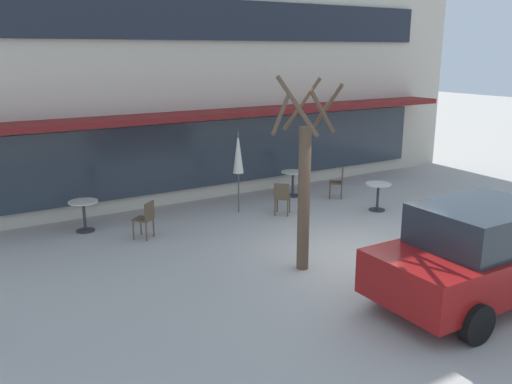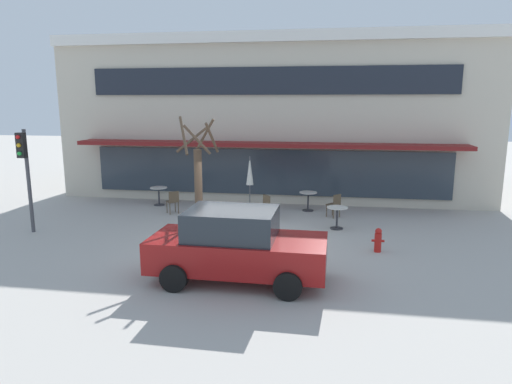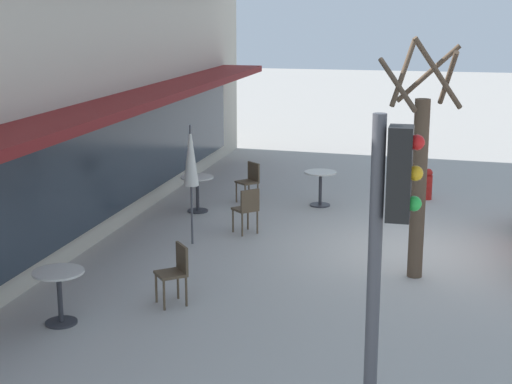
% 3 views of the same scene
% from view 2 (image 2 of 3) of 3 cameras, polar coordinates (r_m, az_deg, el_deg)
% --- Properties ---
extents(ground_plane, '(80.00, 80.00, 0.00)m').
position_cam_2_polar(ground_plane, '(13.75, -2.06, -6.82)').
color(ground_plane, '#ADA8A0').
extents(building_facade, '(18.62, 9.10, 7.05)m').
position_cam_2_polar(building_facade, '(22.93, 2.79, 9.41)').
color(building_facade, beige).
rests_on(building_facade, ground).
extents(cafe_table_near_wall, '(0.70, 0.70, 0.76)m').
position_cam_2_polar(cafe_table_near_wall, '(19.39, -12.06, -0.14)').
color(cafe_table_near_wall, '#333338').
rests_on(cafe_table_near_wall, ground).
extents(cafe_table_streetside, '(0.70, 0.70, 0.76)m').
position_cam_2_polar(cafe_table_streetside, '(15.70, 10.10, -2.73)').
color(cafe_table_streetside, '#333338').
rests_on(cafe_table_streetside, ground).
extents(cafe_table_by_tree, '(0.70, 0.70, 0.76)m').
position_cam_2_polar(cafe_table_by_tree, '(18.10, 6.53, -0.76)').
color(cafe_table_by_tree, '#333338').
rests_on(cafe_table_by_tree, ground).
extents(patio_umbrella_green_folded, '(0.28, 0.28, 2.20)m').
position_cam_2_polar(patio_umbrella_green_folded, '(17.55, -0.78, 2.62)').
color(patio_umbrella_green_folded, '#4C4C51').
rests_on(patio_umbrella_green_folded, ground).
extents(cafe_chair_0, '(0.56, 0.56, 0.89)m').
position_cam_2_polar(cafe_chair_0, '(17.22, 9.82, -1.45)').
color(cafe_chair_0, brown).
rests_on(cafe_chair_0, ground).
extents(cafe_chair_1, '(0.57, 0.57, 0.89)m').
position_cam_2_polar(cafe_chair_1, '(16.83, 1.61, -1.58)').
color(cafe_chair_1, brown).
rests_on(cafe_chair_1, ground).
extents(cafe_chair_2, '(0.56, 0.56, 0.89)m').
position_cam_2_polar(cafe_chair_2, '(17.83, -10.33, -1.03)').
color(cafe_chair_2, brown).
rests_on(cafe_chair_2, ground).
extents(parked_sedan, '(4.23, 2.07, 1.76)m').
position_cam_2_polar(parked_sedan, '(11.00, -2.47, -6.69)').
color(parked_sedan, maroon).
rests_on(parked_sedan, ground).
extents(street_tree, '(1.27, 1.32, 3.84)m').
position_cam_2_polar(street_tree, '(13.84, -7.21, 0.80)').
color(street_tree, brown).
rests_on(street_tree, ground).
extents(traffic_light_pole, '(0.26, 0.44, 3.40)m').
position_cam_2_polar(traffic_light_pole, '(16.43, -26.92, 3.16)').
color(traffic_light_pole, '#47474C').
rests_on(traffic_light_pole, ground).
extents(fire_hydrant, '(0.36, 0.20, 0.71)m').
position_cam_2_polar(fire_hydrant, '(13.63, 15.01, -5.81)').
color(fire_hydrant, red).
rests_on(fire_hydrant, ground).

